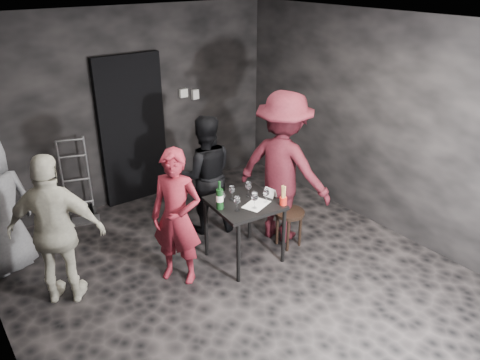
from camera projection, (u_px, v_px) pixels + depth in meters
floor at (234, 277)px, 5.21m from camera, size 4.50×5.00×0.02m
ceiling at (233, 24)px, 4.07m from camera, size 4.50×5.00×0.02m
wall_back at (128, 109)px, 6.47m from camera, size 4.50×0.04×2.70m
wall_front at (475, 297)px, 2.82m from camera, size 4.50×0.04×2.70m
wall_right at (379, 124)px, 5.85m from camera, size 0.04×5.00×2.70m
doorway at (132, 130)px, 6.55m from camera, size 0.95×0.10×2.10m
wallbox_upper at (183, 93)px, 6.85m from camera, size 0.12×0.06×0.12m
wallbox_lower at (195, 94)px, 6.98m from camera, size 0.10×0.06×0.14m
hand_truck at (81, 205)px, 6.30m from camera, size 0.39×0.33×1.15m
tasting_table at (245, 210)px, 5.28m from camera, size 0.72×0.72×0.75m
stool at (289, 218)px, 5.66m from camera, size 0.37×0.37×0.47m
server_red at (176, 217)px, 4.89m from camera, size 0.63×0.67×1.53m
woman_black at (205, 173)px, 5.85m from camera, size 0.88×0.70×1.58m
man_maroon at (284, 150)px, 5.53m from camera, size 1.19×1.67×2.35m
bystander_cream at (56, 226)px, 4.54m from camera, size 1.10×0.96×1.72m
tasting_mat at (256, 204)px, 5.17m from camera, size 0.36×0.30×0.00m
wine_glass_a at (237, 203)px, 5.02m from camera, size 0.08×0.08×0.18m
wine_glass_b at (222, 199)px, 5.08m from camera, size 0.10×0.10×0.21m
wine_glass_c at (232, 192)px, 5.25m from camera, size 0.09×0.09×0.18m
wine_glass_d at (255, 200)px, 5.05m from camera, size 0.09×0.09×0.21m
wine_glass_e at (266, 195)px, 5.19m from camera, size 0.08×0.08×0.19m
wine_glass_f at (249, 189)px, 5.33m from camera, size 0.09×0.09×0.19m
wine_bottle at (220, 198)px, 5.04m from camera, size 0.08×0.08×0.32m
breadstick_cup at (283, 196)px, 5.13m from camera, size 0.08×0.08×0.25m
reserved_card at (269, 193)px, 5.32m from camera, size 0.11×0.15×0.11m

